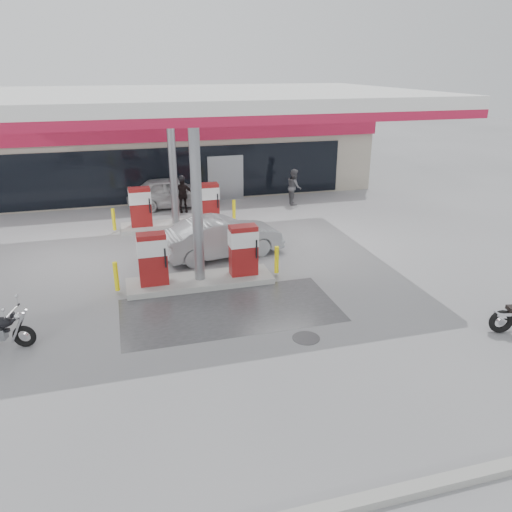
{
  "coord_description": "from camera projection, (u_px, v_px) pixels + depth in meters",
  "views": [
    {
      "loc": [
        -2.15,
        -12.18,
        6.44
      ],
      "look_at": [
        1.49,
        0.86,
        1.2
      ],
      "focal_mm": 35.0,
      "sensor_mm": 36.0,
      "label": 1
    }
  ],
  "objects": [
    {
      "name": "drain_cover",
      "position": [
        306.0,
        338.0,
        12.51
      ],
      "size": [
        0.7,
        0.7,
        0.01
      ],
      "primitive_type": "cylinder",
      "color": "#38383A",
      "rests_on": "ground"
    },
    {
      "name": "store_building",
      "position": [
        156.0,
        150.0,
        27.39
      ],
      "size": [
        22.0,
        8.22,
        4.0
      ],
      "color": "#B4A897",
      "rests_on": "ground"
    },
    {
      "name": "ground",
      "position": [
        213.0,
        312.0,
        13.8
      ],
      "size": [
        90.0,
        90.0,
        0.0
      ],
      "primitive_type": "plane",
      "color": "gray",
      "rests_on": "ground"
    },
    {
      "name": "hatchback_silver",
      "position": [
        222.0,
        237.0,
        17.61
      ],
      "size": [
        4.49,
        2.23,
        1.41
      ],
      "primitive_type": "imported",
      "rotation": [
        0.0,
        0.0,
        1.75
      ],
      "color": "#9EA2A6",
      "rests_on": "ground"
    },
    {
      "name": "sedan_white",
      "position": [
        173.0,
        192.0,
        23.67
      ],
      "size": [
        4.28,
        1.78,
        1.45
      ],
      "primitive_type": "imported",
      "rotation": [
        0.0,
        0.0,
        1.59
      ],
      "color": "#BDBDBF",
      "rests_on": "ground"
    },
    {
      "name": "biker_walking",
      "position": [
        182.0,
        195.0,
        22.82
      ],
      "size": [
        0.95,
        0.42,
        1.61
      ],
      "primitive_type": "imported",
      "rotation": [
        0.0,
        0.0,
        0.02
      ],
      "color": "black",
      "rests_on": "ground"
    },
    {
      "name": "canopy",
      "position": [
        179.0,
        101.0,
        16.39
      ],
      "size": [
        16.0,
        10.02,
        5.51
      ],
      "color": "silver",
      "rests_on": "ground"
    },
    {
      "name": "wet_patch",
      "position": [
        230.0,
        310.0,
        13.93
      ],
      "size": [
        6.0,
        3.0,
        0.0
      ],
      "primitive_type": "cube",
      "color": "#4C4C4F",
      "rests_on": "ground"
    },
    {
      "name": "pump_island_far",
      "position": [
        175.0,
        211.0,
        20.73
      ],
      "size": [
        5.14,
        1.3,
        1.78
      ],
      "color": "#9E9E99",
      "rests_on": "ground"
    },
    {
      "name": "pump_island_near",
      "position": [
        199.0,
        263.0,
        15.34
      ],
      "size": [
        5.14,
        1.3,
        1.78
      ],
      "color": "#9E9E99",
      "rests_on": "ground"
    },
    {
      "name": "attendant",
      "position": [
        294.0,
        187.0,
        24.1
      ],
      "size": [
        0.78,
        0.93,
        1.72
      ],
      "primitive_type": "imported",
      "rotation": [
        0.0,
        0.0,
        1.41
      ],
      "color": "#4F4E53",
      "rests_on": "ground"
    }
  ]
}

